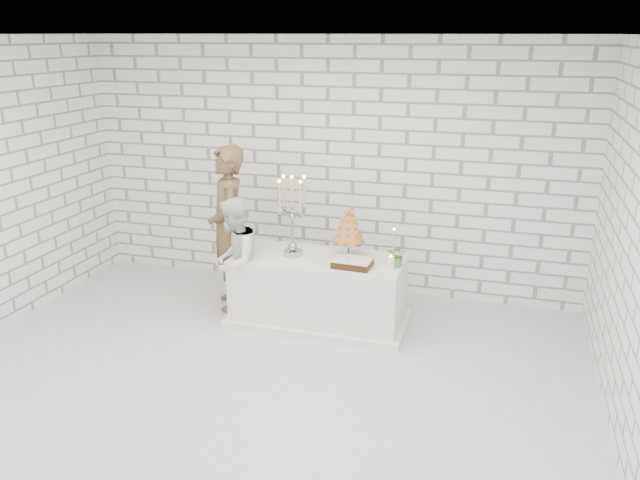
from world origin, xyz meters
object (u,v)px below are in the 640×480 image
Objects in this scene: groom at (228,228)px; bride at (235,262)px; cake_table at (319,290)px; candelabra at (292,216)px; croquembouche at (349,232)px.

bride is at bearing 1.24° from groom.
cake_table is at bearing 52.36° from groom.
bride is 0.79m from candelabra.
candelabra is (0.57, 0.25, 0.48)m from bride.
groom is at bearing -151.92° from bride.
cake_table is 1.28× the size of bride.
groom is 1.33× the size of bride.
cake_table is 1.24m from groom.
bride reaches higher than croquembouche.
candelabra is at bearing -178.10° from cake_table.
cake_table is at bearing 1.90° from candelabra.
groom is 3.40× the size of croquembouche.
croquembouche is (0.30, 0.11, 0.65)m from cake_table.
groom is 1.40m from croquembouche.
cake_table is 0.95m from bride.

